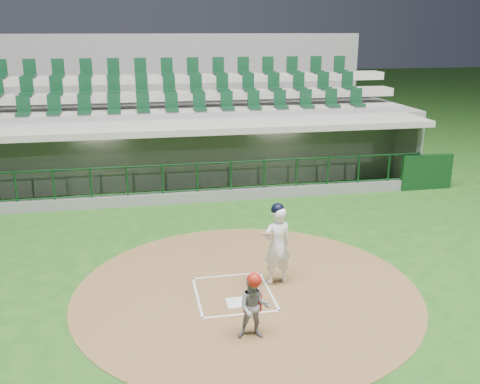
% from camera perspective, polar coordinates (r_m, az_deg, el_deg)
% --- Properties ---
extents(ground, '(120.00, 120.00, 0.00)m').
position_cam_1_polar(ground, '(11.49, -0.96, -10.18)').
color(ground, '#1D4B15').
rests_on(ground, ground).
extents(dirt_circle, '(7.20, 7.20, 0.01)m').
position_cam_1_polar(dirt_circle, '(11.36, 0.74, -10.47)').
color(dirt_circle, brown).
rests_on(dirt_circle, ground).
extents(home_plate, '(0.43, 0.43, 0.02)m').
position_cam_1_polar(home_plate, '(10.87, -0.29, -11.73)').
color(home_plate, silver).
rests_on(home_plate, dirt_circle).
extents(batter_box_chalk, '(1.55, 1.80, 0.01)m').
position_cam_1_polar(batter_box_chalk, '(11.22, -0.68, -10.79)').
color(batter_box_chalk, silver).
rests_on(batter_box_chalk, ground).
extents(dugout_structure, '(16.40, 3.70, 3.00)m').
position_cam_1_polar(dugout_structure, '(18.50, -5.09, 3.53)').
color(dugout_structure, gray).
rests_on(dugout_structure, ground).
extents(seating_deck, '(17.00, 6.72, 5.15)m').
position_cam_1_polar(seating_deck, '(21.39, -6.18, 6.62)').
color(seating_deck, gray).
rests_on(seating_deck, ground).
extents(batter, '(0.89, 0.91, 1.80)m').
position_cam_1_polar(batter, '(11.32, 3.96, -5.54)').
color(batter, white).
rests_on(batter, dirt_circle).
extents(catcher, '(0.64, 0.53, 1.24)m').
position_cam_1_polar(catcher, '(9.52, 1.51, -12.06)').
color(catcher, gray).
rests_on(catcher, dirt_circle).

